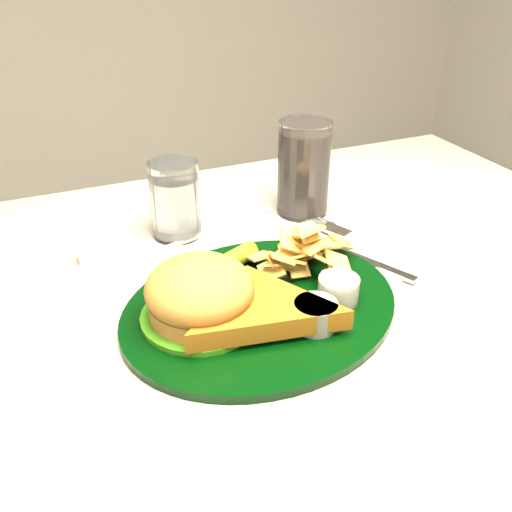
{
  "coord_description": "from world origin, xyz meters",
  "views": [
    {
      "loc": [
        -0.24,
        -0.56,
        1.15
      ],
      "look_at": [
        0.0,
        -0.01,
        0.8
      ],
      "focal_mm": 40.0,
      "sensor_mm": 36.0,
      "label": 1
    }
  ],
  "objects_px": {
    "dinner_plate": "(261,283)",
    "fork_napkin": "(363,257)",
    "water_glass": "(175,200)",
    "cola_glass": "(304,168)",
    "table": "(252,481)"
  },
  "relations": [
    {
      "from": "fork_napkin",
      "to": "table",
      "type": "bearing_deg",
      "value": 153.6
    },
    {
      "from": "water_glass",
      "to": "fork_napkin",
      "type": "bearing_deg",
      "value": -40.15
    },
    {
      "from": "table",
      "to": "fork_napkin",
      "type": "xyz_separation_m",
      "value": [
        0.16,
        -0.0,
        0.38
      ]
    },
    {
      "from": "dinner_plate",
      "to": "table",
      "type": "bearing_deg",
      "value": 64.18
    },
    {
      "from": "table",
      "to": "fork_napkin",
      "type": "relative_size",
      "value": 6.36
    },
    {
      "from": "cola_glass",
      "to": "fork_napkin",
      "type": "xyz_separation_m",
      "value": [
        0.0,
        -0.17,
        -0.07
      ]
    },
    {
      "from": "table",
      "to": "fork_napkin",
      "type": "height_order",
      "value": "fork_napkin"
    },
    {
      "from": "water_glass",
      "to": "fork_napkin",
      "type": "distance_m",
      "value": 0.28
    },
    {
      "from": "table",
      "to": "cola_glass",
      "type": "xyz_separation_m",
      "value": [
        0.16,
        0.17,
        0.45
      ]
    },
    {
      "from": "table",
      "to": "cola_glass",
      "type": "relative_size",
      "value": 8.11
    },
    {
      "from": "dinner_plate",
      "to": "cola_glass",
      "type": "height_order",
      "value": "cola_glass"
    },
    {
      "from": "dinner_plate",
      "to": "fork_napkin",
      "type": "height_order",
      "value": "dinner_plate"
    },
    {
      "from": "water_glass",
      "to": "cola_glass",
      "type": "xyz_separation_m",
      "value": [
        0.2,
        -0.0,
        0.02
      ]
    },
    {
      "from": "water_glass",
      "to": "cola_glass",
      "type": "relative_size",
      "value": 0.77
    },
    {
      "from": "cola_glass",
      "to": "fork_napkin",
      "type": "relative_size",
      "value": 0.78
    }
  ]
}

